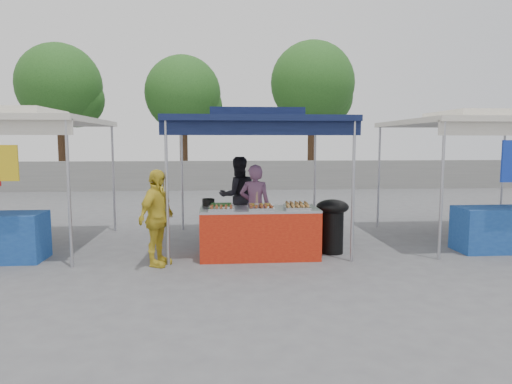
{
  "coord_description": "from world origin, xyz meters",
  "views": [
    {
      "loc": [
        -0.67,
        -7.73,
        1.97
      ],
      "look_at": [
        0.0,
        0.6,
        1.05
      ],
      "focal_mm": 32.0,
      "sensor_mm": 36.0,
      "label": 1
    }
  ],
  "objects": [
    {
      "name": "tree_0",
      "position": [
        -7.45,
        13.21,
        4.27
      ],
      "size": [
        3.66,
        3.63,
        6.24
      ],
      "color": "#3E2717",
      "rests_on": "ground_plane"
    },
    {
      "name": "food_tray_bl",
      "position": [
        -0.65,
        -0.01,
        0.88
      ],
      "size": [
        0.42,
        0.3,
        0.07
      ],
      "color": "silver",
      "rests_on": "vendor_table"
    },
    {
      "name": "wok_burner",
      "position": [
        1.32,
        0.1,
        0.57
      ],
      "size": [
        0.57,
        0.57,
        0.97
      ],
      "rotation": [
        0.0,
        0.0,
        0.32
      ],
      "color": "black",
      "rests_on": "ground_plane"
    },
    {
      "name": "crate_left",
      "position": [
        -0.43,
        0.43,
        0.14
      ],
      "size": [
        0.47,
        0.33,
        0.28
      ],
      "primitive_type": "cube",
      "color": "#13319B",
      "rests_on": "ground_plane"
    },
    {
      "name": "cooking_pot",
      "position": [
        -0.87,
        0.25,
        0.91
      ],
      "size": [
        0.22,
        0.22,
        0.13
      ],
      "primitive_type": "cylinder",
      "color": "black",
      "rests_on": "vendor_table"
    },
    {
      "name": "food_tray_fl",
      "position": [
        -0.65,
        -0.34,
        0.88
      ],
      "size": [
        0.42,
        0.3,
        0.07
      ],
      "color": "silver",
      "rests_on": "vendor_table"
    },
    {
      "name": "neighbor_stall_right",
      "position": [
        4.5,
        0.57,
        1.6
      ],
      "size": [
        3.2,
        3.2,
        2.57
      ],
      "color": "#B3B3BA",
      "rests_on": "ground_plane"
    },
    {
      "name": "helper_man",
      "position": [
        -0.28,
        1.86,
        0.83
      ],
      "size": [
        0.93,
        0.79,
        1.66
      ],
      "primitive_type": "imported",
      "rotation": [
        0.0,
        0.0,
        3.37
      ],
      "color": "black",
      "rests_on": "ground_plane"
    },
    {
      "name": "skewer_cup",
      "position": [
        -0.06,
        -0.28,
        0.9
      ],
      "size": [
        0.09,
        0.09,
        0.11
      ],
      "primitive_type": "cylinder",
      "color": "#B3B3BA",
      "rests_on": "vendor_table"
    },
    {
      "name": "food_tray_br",
      "position": [
        0.66,
        0.0,
        0.88
      ],
      "size": [
        0.42,
        0.3,
        0.07
      ],
      "color": "silver",
      "rests_on": "vendor_table"
    },
    {
      "name": "tree_1",
      "position": [
        -2.13,
        13.33,
        3.99
      ],
      "size": [
        3.46,
        3.39,
        5.83
      ],
      "color": "#3E2717",
      "rests_on": "ground_plane"
    },
    {
      "name": "food_tray_fr",
      "position": [
        0.62,
        -0.32,
        0.88
      ],
      "size": [
        0.42,
        0.3,
        0.07
      ],
      "color": "silver",
      "rests_on": "vendor_table"
    },
    {
      "name": "crate_right",
      "position": [
        0.3,
        0.53,
        0.15
      ],
      "size": [
        0.5,
        0.35,
        0.3
      ],
      "primitive_type": "cube",
      "color": "#13319B",
      "rests_on": "ground_plane"
    },
    {
      "name": "vendor_woman",
      "position": [
        -0.02,
        0.6,
        0.78
      ],
      "size": [
        0.63,
        0.48,
        1.56
      ],
      "primitive_type": "imported",
      "rotation": [
        0.0,
        0.0,
        2.95
      ],
      "color": "#835378",
      "rests_on": "ground_plane"
    },
    {
      "name": "customer_person",
      "position": [
        -1.67,
        -0.5,
        0.77
      ],
      "size": [
        0.71,
        0.98,
        1.54
      ],
      "primitive_type": "imported",
      "rotation": [
        0.0,
        0.0,
        1.15
      ],
      "color": "gold",
      "rests_on": "ground_plane"
    },
    {
      "name": "ground_plane",
      "position": [
        0.0,
        0.0,
        0.0
      ],
      "size": [
        80.0,
        80.0,
        0.0
      ],
      "primitive_type": "plane",
      "color": "#565658"
    },
    {
      "name": "food_tray_fm",
      "position": [
        0.01,
        -0.34,
        0.88
      ],
      "size": [
        0.42,
        0.3,
        0.07
      ],
      "color": "silver",
      "rests_on": "vendor_table"
    },
    {
      "name": "vendor_table",
      "position": [
        0.0,
        -0.1,
        0.43
      ],
      "size": [
        2.0,
        0.8,
        0.85
      ],
      "color": "red",
      "rests_on": "ground_plane"
    },
    {
      "name": "main_canopy",
      "position": [
        0.0,
        0.97,
        2.37
      ],
      "size": [
        3.2,
        3.2,
        2.57
      ],
      "color": "#B3B3BA",
      "rests_on": "ground_plane"
    },
    {
      "name": "tree_2",
      "position": [
        3.7,
        13.0,
        4.44
      ],
      "size": [
        3.79,
        3.78,
        6.49
      ],
      "color": "#3E2717",
      "rests_on": "ground_plane"
    },
    {
      "name": "crate_stacked",
      "position": [
        0.3,
        0.53,
        0.44
      ],
      "size": [
        0.47,
        0.33,
        0.28
      ],
      "primitive_type": "cube",
      "color": "#13319B",
      "rests_on": "crate_right"
    },
    {
      "name": "back_wall",
      "position": [
        0.0,
        11.0,
        0.6
      ],
      "size": [
        40.0,
        0.25,
        1.2
      ],
      "primitive_type": "cube",
      "color": "gray",
      "rests_on": "ground_plane"
    },
    {
      "name": "neighbor_stall_left",
      "position": [
        -4.5,
        0.57,
        1.6
      ],
      "size": [
        3.2,
        3.2,
        2.57
      ],
      "color": "#B3B3BA",
      "rests_on": "ground_plane"
    },
    {
      "name": "food_tray_bm",
      "position": [
        0.02,
        -0.03,
        0.88
      ],
      "size": [
        0.42,
        0.3,
        0.07
      ],
      "color": "silver",
      "rests_on": "vendor_table"
    }
  ]
}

